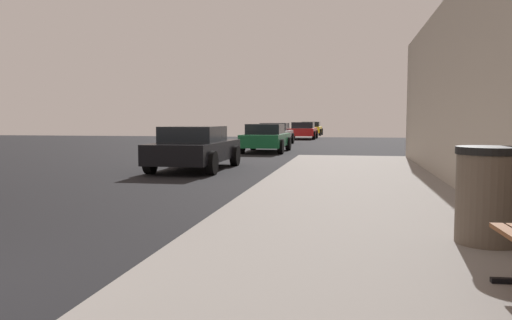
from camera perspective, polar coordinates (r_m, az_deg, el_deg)
trash_bin at (r=5.93m, az=24.54°, el=-3.57°), size 0.69×0.69×1.03m
car_black at (r=15.00m, az=-6.80°, el=1.38°), size 1.94×4.34×1.27m
car_green at (r=23.08m, az=1.12°, el=2.50°), size 1.92×4.23×1.27m
car_silver at (r=30.16m, az=2.16°, el=2.98°), size 1.93×4.01×1.27m
car_red at (r=39.00m, az=5.32°, el=3.32°), size 2.02×4.37×1.27m
car_yellow at (r=47.77m, az=6.19°, el=3.53°), size 2.01×4.49×1.27m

